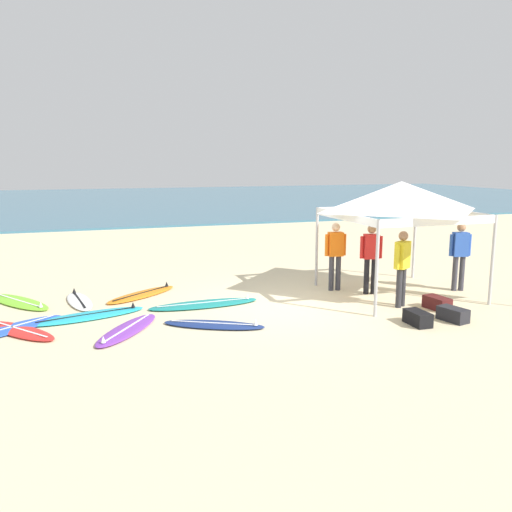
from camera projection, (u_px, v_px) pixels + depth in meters
name	position (u px, v px, depth m)	size (l,w,h in m)	color
ground_plane	(293.00, 305.00, 12.03)	(80.00, 80.00, 0.00)	beige
sea	(139.00, 200.00, 42.81)	(80.00, 36.00, 0.10)	#386B84
canopy_tent	(401.00, 197.00, 12.56)	(3.08, 3.08, 2.75)	#B7B7BC
surfboard_purple	(127.00, 330.00, 10.16)	(1.63, 2.08, 0.19)	purple
surfboard_cyan	(88.00, 316.00, 11.06)	(2.51, 1.25, 0.19)	#23B2CC
surfboard_teal	(204.00, 304.00, 11.98)	(2.55, 0.78, 0.19)	#19847F
surfboard_lime	(19.00, 302.00, 12.15)	(1.79, 2.22, 0.19)	#7AD12D
surfboard_navy	(214.00, 325.00, 10.47)	(2.06, 1.45, 0.19)	navy
surfboard_blue	(9.00, 329.00, 10.18)	(2.17, 1.84, 0.19)	blue
surfboard_white	(79.00, 301.00, 12.22)	(0.77, 1.86, 0.19)	white
surfboard_orange	(142.00, 294.00, 12.83)	(2.02, 1.74, 0.19)	orange
surfboard_red	(19.00, 331.00, 10.10)	(1.66, 1.92, 0.19)	red
person_yellow	(402.00, 263.00, 11.72)	(0.49, 0.37, 1.71)	#2D2D33
person_orange	(335.00, 252.00, 13.22)	(0.55, 0.26, 1.71)	#383842
person_blue	(460.00, 252.00, 13.19)	(0.53, 0.30, 1.71)	#383842
person_red	(371.00, 254.00, 12.86)	(0.53, 0.30, 1.71)	black
gear_bag_near_tent	(418.00, 318.00, 10.55)	(0.60, 0.32, 0.28)	black
gear_bag_by_pole	(437.00, 303.00, 11.66)	(0.60, 0.32, 0.28)	#4C1919
gear_bag_on_sand	(453.00, 314.00, 10.80)	(0.60, 0.32, 0.28)	#232328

